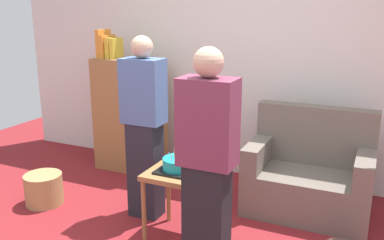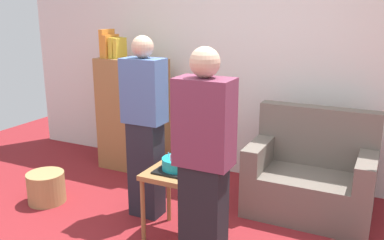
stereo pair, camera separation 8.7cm
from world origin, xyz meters
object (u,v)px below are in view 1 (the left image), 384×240
couch (309,176)px  wicker_basket (44,189)px  birthday_cake (179,165)px  person_holding_cake (207,172)px  bookshelf (129,113)px  side_table (179,181)px  person_blowing_candles (144,128)px

couch → wicker_basket: bearing=-158.3°
couch → birthday_cake: size_ratio=3.44×
birthday_cake → person_holding_cake: person_holding_cake is taller
bookshelf → side_table: bearing=-43.5°
side_table → person_holding_cake: bearing=-47.1°
wicker_basket → birthday_cake: bearing=-0.2°
couch → person_holding_cake: person_holding_cake is taller
wicker_basket → bookshelf: bearing=76.9°
birthday_cake → person_holding_cake: (0.44, -0.47, 0.19)m
birthday_cake → person_blowing_candles: person_blowing_candles is taller
birthday_cake → wicker_basket: size_ratio=0.89×
bookshelf → wicker_basket: (-0.27, -1.14, -0.52)m
birthday_cake → person_blowing_candles: (-0.45, 0.23, 0.19)m
side_table → person_holding_cake: size_ratio=0.36×
bookshelf → birthday_cake: 1.66m
person_blowing_candles → wicker_basket: 1.25m
couch → side_table: couch is taller
person_holding_cake → wicker_basket: person_holding_cake is taller
wicker_basket → person_blowing_candles: bearing=12.5°
birthday_cake → person_holding_cake: size_ratio=0.20×
side_table → wicker_basket: size_ratio=1.64×
birthday_cake → wicker_basket: (-1.47, 0.00, -0.49)m
birthday_cake → person_holding_cake: bearing=-47.1°
side_table → birthday_cake: (-0.00, 0.00, 0.14)m
couch → bookshelf: size_ratio=0.68×
person_blowing_candles → wicker_basket: bearing=-163.6°
birthday_cake → person_blowing_candles: bearing=152.9°
person_holding_cake → couch: bearing=-119.3°
bookshelf → person_holding_cake: bearing=-44.5°
couch → bookshelf: 2.12m
couch → birthday_cake: bearing=-133.0°
couch → person_blowing_candles: bearing=-151.9°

